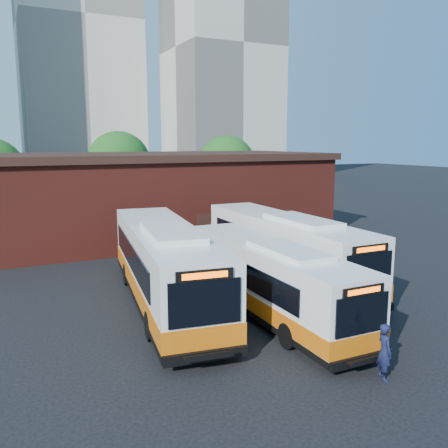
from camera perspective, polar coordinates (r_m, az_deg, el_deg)
name	(u,v)px	position (r m, az deg, el deg)	size (l,w,h in m)	color
ground	(276,325)	(19.55, 6.29, -11.96)	(220.00, 220.00, 0.00)	black
bus_midwest	(165,268)	(21.38, -7.13, -5.26)	(4.61, 13.92, 3.74)	white
bus_mideast	(269,282)	(20.11, 5.48, -6.92)	(2.57, 11.81, 3.20)	white
bus_east	(284,251)	(24.97, 7.23, -3.21)	(2.91, 13.27, 3.60)	white
transit_worker	(385,352)	(15.82, 18.75, -14.33)	(0.66, 0.43, 1.80)	#131838
depot_building	(137,195)	(36.85, -10.38, 3.48)	(28.60, 12.60, 6.40)	maroon
tree_mid	(119,163)	(50.74, -12.54, 7.17)	(6.56, 6.56, 8.36)	#382314
tree_east	(227,165)	(51.66, 0.31, 7.17)	(6.24, 6.24, 7.96)	#382314
tower_center	(76,23)	(105.26, -17.37, 22.09)	(22.00, 20.00, 61.20)	silver
tower_right	(221,49)	(93.88, -0.37, 20.33)	(18.00, 18.00, 49.20)	beige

